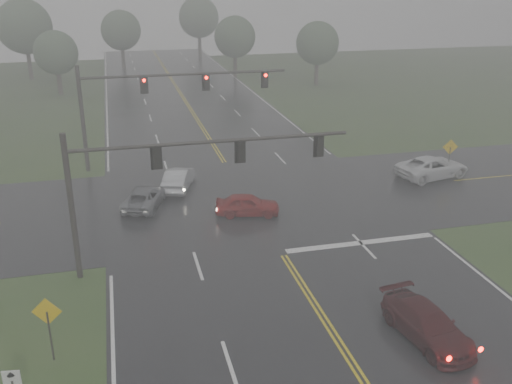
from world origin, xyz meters
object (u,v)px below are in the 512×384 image
object	(u,v)px
sedan_red	(248,215)
signal_gantry_far	(149,94)
sedan_maroon	(425,339)
signal_gantry_near	(161,171)
car_grey	(145,207)
pickup_white	(431,177)
sedan_silver	(179,189)

from	to	relation	value
sedan_red	signal_gantry_far	distance (m)	13.16
sedan_maroon	signal_gantry_near	xyz separation A→B (m)	(-9.49, 8.59, 5.06)
car_grey	pickup_white	world-z (taller)	pickup_white
car_grey	signal_gantry_far	size ratio (longest dim) A/B	0.29
sedan_maroon	sedan_red	world-z (taller)	sedan_maroon
sedan_red	pickup_white	size ratio (longest dim) A/B	0.71
sedan_silver	pickup_white	xyz separation A→B (m)	(17.92, -2.09, 0.00)
sedan_silver	signal_gantry_near	xyz separation A→B (m)	(-1.90, -10.88, 5.06)
sedan_silver	pickup_white	world-z (taller)	pickup_white
pickup_white	signal_gantry_near	world-z (taller)	signal_gantry_near
sedan_maroon	pickup_white	size ratio (longest dim) A/B	0.85
sedan_maroon	car_grey	world-z (taller)	sedan_maroon
sedan_red	car_grey	world-z (taller)	sedan_red
sedan_maroon	sedan_silver	size ratio (longest dim) A/B	1.07
sedan_red	sedan_silver	distance (m)	6.54
sedan_maroon	signal_gantry_far	world-z (taller)	signal_gantry_far
pickup_white	signal_gantry_near	distance (m)	22.27
sedan_maroon	pickup_white	distance (m)	20.22
car_grey	pickup_white	xyz separation A→B (m)	(20.39, 0.65, 0.00)
sedan_maroon	sedan_red	distance (m)	14.54
signal_gantry_near	signal_gantry_far	distance (m)	16.35
signal_gantry_far	sedan_red	bearing A→B (deg)	-66.34
signal_gantry_far	signal_gantry_near	bearing A→B (deg)	-92.12
sedan_maroon	signal_gantry_far	bearing A→B (deg)	101.81
sedan_silver	signal_gantry_near	bearing A→B (deg)	98.37
sedan_silver	signal_gantry_far	bearing A→B (deg)	-58.34
sedan_silver	car_grey	bearing A→B (deg)	66.21
car_grey	pickup_white	bearing A→B (deg)	-159.12
pickup_white	signal_gantry_near	xyz separation A→B (m)	(-19.82, -8.79, 5.06)
sedan_red	sedan_maroon	bearing A→B (deg)	-150.55
signal_gantry_near	pickup_white	bearing A→B (deg)	23.92
sedan_maroon	signal_gantry_near	world-z (taller)	signal_gantry_near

